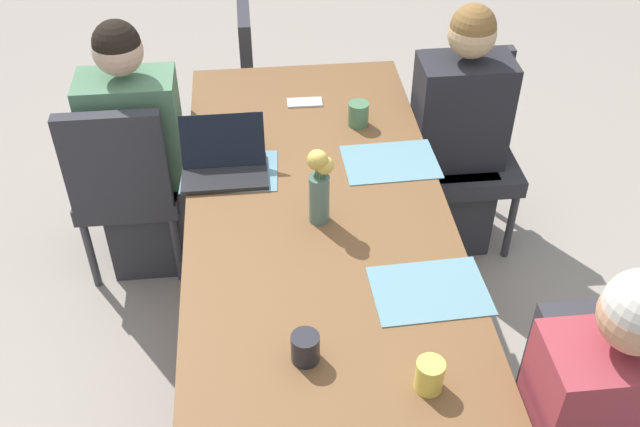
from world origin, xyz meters
TOP-DOWN VIEW (x-y plane):
  - ground_plane at (0.00, 0.00)m, footprint 10.00×10.00m
  - dining_table at (0.00, 0.00)m, footprint 2.30×0.94m
  - chair_far_left_near at (0.68, 0.78)m, footprint 0.44×0.44m
  - person_far_left_near at (0.76, 0.72)m, footprint 0.36×0.40m
  - chair_near_left_mid at (-0.71, -0.76)m, footprint 0.44×0.44m
  - chair_near_left_far at (0.83, -0.76)m, footprint 0.44×0.44m
  - person_near_left_far at (0.76, -0.70)m, footprint 0.36×0.40m
  - chair_head_right_right_near at (1.48, 0.11)m, footprint 0.44×0.44m
  - flower_vase at (0.03, 0.00)m, footprint 0.10×0.09m
  - placemat_far_left_near at (0.34, 0.31)m, footprint 0.28×0.38m
  - placemat_near_left_mid at (-0.35, -0.31)m, footprint 0.27×0.37m
  - placemat_near_left_far at (0.34, -0.31)m, footprint 0.27×0.37m
  - laptop_far_left_near at (0.34, 0.33)m, footprint 0.22×0.32m
  - coffee_mug_near_left at (-0.71, -0.22)m, footprint 0.08×0.08m
  - coffee_mug_near_right at (0.62, -0.22)m, footprint 0.08×0.08m
  - coffee_mug_centre_left at (-0.58, 0.10)m, footprint 0.08×0.08m
  - phone_black at (0.63, 0.22)m, footprint 0.16×0.09m
  - phone_silver at (0.81, -0.02)m, footprint 0.07×0.15m

SIDE VIEW (x-z plane):
  - ground_plane at x=0.00m, z-range 0.00..0.00m
  - chair_far_left_near at x=0.68m, z-range 0.05..0.95m
  - chair_near_left_mid at x=-0.71m, z-range 0.05..0.95m
  - chair_near_left_far at x=0.83m, z-range 0.05..0.95m
  - chair_head_right_right_near at x=1.48m, z-range 0.05..0.95m
  - person_far_left_near at x=0.76m, z-range -0.07..1.12m
  - person_near_left_far at x=0.76m, z-range -0.07..1.12m
  - dining_table at x=0.00m, z-range 0.31..1.06m
  - placemat_far_left_near at x=0.34m, z-range 0.76..0.76m
  - placemat_near_left_mid at x=-0.35m, z-range 0.76..0.76m
  - placemat_near_left_far at x=0.34m, z-range 0.76..0.76m
  - phone_black at x=0.63m, z-range 0.76..0.76m
  - phone_silver at x=0.81m, z-range 0.76..0.76m
  - laptop_far_left_near at x=0.34m, z-range 0.70..0.90m
  - coffee_mug_centre_left at x=-0.58m, z-range 0.76..0.85m
  - coffee_mug_near_left at x=-0.71m, z-range 0.76..0.86m
  - coffee_mug_near_right at x=0.62m, z-range 0.76..0.86m
  - flower_vase at x=0.03m, z-range 0.78..1.07m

